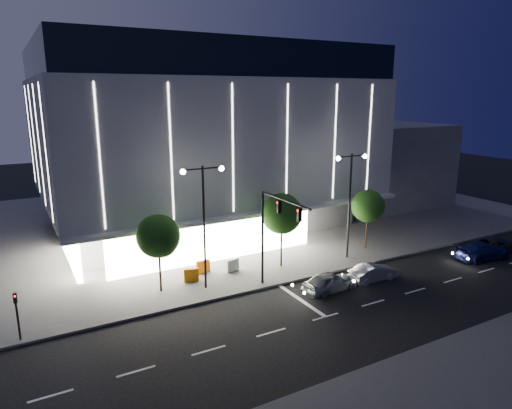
{
  "coord_description": "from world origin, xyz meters",
  "views": [
    {
      "loc": [
        -14.59,
        -22.37,
        13.76
      ],
      "look_at": [
        2.74,
        8.91,
        5.0
      ],
      "focal_mm": 32.0,
      "sensor_mm": 36.0,
      "label": 1
    }
  ],
  "objects": [
    {
      "name": "tree_left",
      "position": [
        -5.97,
        7.02,
        4.03
      ],
      "size": [
        3.02,
        3.02,
        5.72
      ],
      "color": "black",
      "rests_on": "ground"
    },
    {
      "name": "street_lamp_east",
      "position": [
        10.0,
        6.0,
        5.96
      ],
      "size": [
        3.16,
        0.36,
        9.0
      ],
      "color": "black",
      "rests_on": "ground"
    },
    {
      "name": "car_third",
      "position": [
        19.92,
        0.33,
        0.74
      ],
      "size": [
        5.3,
        2.66,
        1.48
      ],
      "primitive_type": "imported",
      "rotation": [
        0.0,
        0.0,
        1.45
      ],
      "color": "navy",
      "rests_on": "ground"
    },
    {
      "name": "car_second",
      "position": [
        8.68,
        1.4,
        0.65
      ],
      "size": [
        3.97,
        1.48,
        1.29
      ],
      "primitive_type": "imported",
      "rotation": [
        0.0,
        0.0,
        1.54
      ],
      "color": "#B7B9C0",
      "rests_on": "ground"
    },
    {
      "name": "ground",
      "position": [
        0.0,
        0.0,
        0.0
      ],
      "size": [
        160.0,
        160.0,
        0.0
      ],
      "primitive_type": "plane",
      "color": "black",
      "rests_on": "ground"
    },
    {
      "name": "car_fourth",
      "position": [
        22.56,
        1.02,
        0.69
      ],
      "size": [
        4.94,
        2.29,
        1.37
      ],
      "primitive_type": "imported",
      "rotation": [
        0.0,
        0.0,
        1.57
      ],
      "color": "#2D2C31",
      "rests_on": "ground"
    },
    {
      "name": "barrier_a",
      "position": [
        -2.1,
        8.69,
        0.65
      ],
      "size": [
        1.1,
        0.25,
        1.0
      ],
      "primitive_type": "cube",
      "rotation": [
        0.0,
        0.0,
        -0.0
      ],
      "color": "orange",
      "rests_on": "sidewalk_museum"
    },
    {
      "name": "museum",
      "position": [
        2.98,
        22.31,
        9.27
      ],
      "size": [
        30.0,
        25.8,
        18.0
      ],
      "color": "#4C4C51",
      "rests_on": "ground"
    },
    {
      "name": "tree_mid",
      "position": [
        4.03,
        7.02,
        4.33
      ],
      "size": [
        3.25,
        3.25,
        6.15
      ],
      "color": "black",
      "rests_on": "ground"
    },
    {
      "name": "barrier_c",
      "position": [
        -3.51,
        7.54,
        0.65
      ],
      "size": [
        1.13,
        0.53,
        1.0
      ],
      "primitive_type": "cube",
      "rotation": [
        0.0,
        0.0,
        -0.26
      ],
      "color": "orange",
      "rests_on": "sidewalk_museum"
    },
    {
      "name": "ped_signal_far",
      "position": [
        -15.0,
        4.5,
        1.89
      ],
      "size": [
        0.22,
        0.24,
        3.0
      ],
      "color": "black",
      "rests_on": "ground"
    },
    {
      "name": "sidewalk_museum",
      "position": [
        5.0,
        24.0,
        0.07
      ],
      "size": [
        70.0,
        40.0,
        0.15
      ],
      "primitive_type": "cube",
      "color": "#474747",
      "rests_on": "ground"
    },
    {
      "name": "traffic_mast",
      "position": [
        1.0,
        3.34,
        5.03
      ],
      "size": [
        0.33,
        5.89,
        7.07
      ],
      "color": "black",
      "rests_on": "ground"
    },
    {
      "name": "barrier_d",
      "position": [
        0.05,
        7.84,
        0.65
      ],
      "size": [
        1.13,
        0.47,
        1.0
      ],
      "primitive_type": "cube",
      "rotation": [
        0.0,
        0.0,
        0.21
      ],
      "color": "silver",
      "rests_on": "sidewalk_museum"
    },
    {
      "name": "car_lead",
      "position": [
        4.63,
        1.42,
        0.72
      ],
      "size": [
        4.3,
        1.93,
        1.44
      ],
      "primitive_type": "imported",
      "rotation": [
        0.0,
        0.0,
        1.63
      ],
      "color": "gray",
      "rests_on": "ground"
    },
    {
      "name": "annex_building",
      "position": [
        26.0,
        24.0,
        5.0
      ],
      "size": [
        16.0,
        20.0,
        10.0
      ],
      "primitive_type": "cube",
      "color": "#4C4C51",
      "rests_on": "ground"
    },
    {
      "name": "street_lamp_west",
      "position": [
        -3.0,
        6.0,
        5.96
      ],
      "size": [
        3.16,
        0.36,
        9.0
      ],
      "color": "black",
      "rests_on": "ground"
    },
    {
      "name": "tree_right",
      "position": [
        13.03,
        7.02,
        3.88
      ],
      "size": [
        2.91,
        2.91,
        5.51
      ],
      "color": "black",
      "rests_on": "ground"
    }
  ]
}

